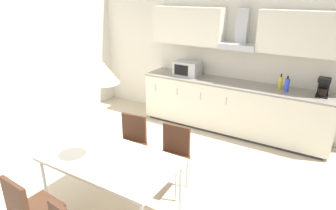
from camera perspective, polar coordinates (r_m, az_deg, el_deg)
name	(u,v)px	position (r m, az deg, el deg)	size (l,w,h in m)	color
ground_plane	(130,183)	(4.33, -7.17, -14.50)	(7.65, 7.83, 0.02)	beige
wall_back	(212,49)	(5.92, 8.42, 10.49)	(6.12, 0.10, 2.85)	silver
wall_left	(0,60)	(5.66, -29.33, 7.53)	(0.10, 6.27, 2.85)	silver
kitchen_counter	(232,107)	(5.65, 12.02, -0.37)	(3.44, 0.66, 0.94)	#333333
backsplash_tile	(240,64)	(5.71, 13.64, 7.56)	(3.42, 0.02, 0.56)	silver
upper_wall_cabinets	(241,30)	(5.45, 13.70, 13.77)	(3.42, 0.40, 0.68)	silver
microwave	(187,68)	(5.81, 3.66, 6.96)	(0.48, 0.35, 0.28)	#ADADB2
coffee_maker	(323,87)	(5.23, 27.49, 3.05)	(0.18, 0.19, 0.30)	black
bottle_yellow	(280,83)	(5.33, 20.62, 3.99)	(0.06, 0.06, 0.26)	yellow
bottle_blue	(287,85)	(5.25, 21.71, 3.58)	(0.08, 0.08, 0.26)	blue
dining_table	(110,162)	(3.44, -10.96, -10.56)	(1.51, 0.87, 0.76)	silver
chair_far_right	(173,152)	(3.93, 0.95, -8.95)	(0.42, 0.42, 0.87)	#4C2D1E
chair_far_left	(131,139)	(4.27, -7.06, -6.50)	(0.44, 0.44, 0.87)	#4C2D1E
chair_near_left	(28,207)	(3.36, -25.10, -17.11)	(0.43, 0.43, 0.87)	#4C2D1E
pendant_lamp	(103,72)	(3.04, -12.29, 6.10)	(0.32, 0.32, 0.22)	silver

